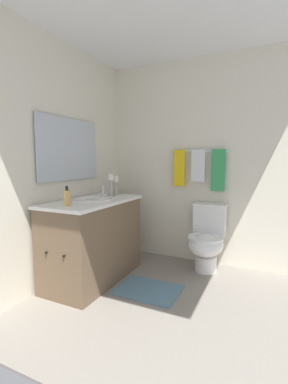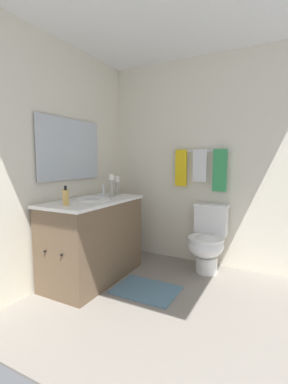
{
  "view_description": "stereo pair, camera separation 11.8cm",
  "coord_description": "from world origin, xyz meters",
  "px_view_note": "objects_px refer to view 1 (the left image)",
  "views": [
    {
      "loc": [
        0.74,
        -2.11,
        1.25
      ],
      "look_at": [
        -0.48,
        0.47,
        0.91
      ],
      "focal_mm": 24.98,
      "sensor_mm": 36.0,
      "label": 1
    },
    {
      "loc": [
        0.85,
        -2.06,
        1.25
      ],
      "look_at": [
        -0.48,
        0.47,
        0.91
      ],
      "focal_mm": 24.98,
      "sensor_mm": 36.0,
      "label": 2
    }
  ],
  "objects_px": {
    "soap_bottle": "(67,198)",
    "towel_near_vanity": "(179,168)",
    "vanity_cabinet": "(94,240)",
    "bath_mat": "(148,290)",
    "sink_basin": "(93,204)",
    "candle_holder_short": "(111,185)",
    "mirror": "(70,149)",
    "towel_near_corner": "(218,170)",
    "toilet": "(207,239)",
    "towel_bar": "(199,151)",
    "candle_holder_tall": "(116,185)",
    "towel_center": "(198,166)"
  },
  "relations": [
    {
      "from": "sink_basin",
      "to": "mirror",
      "type": "height_order",
      "value": "mirror"
    },
    {
      "from": "mirror",
      "to": "soap_bottle",
      "type": "xyz_separation_m",
      "value": [
        0.29,
        -0.39,
        -0.45
      ]
    },
    {
      "from": "toilet",
      "to": "towel_near_vanity",
      "type": "relative_size",
      "value": 1.7
    },
    {
      "from": "vanity_cabinet",
      "to": "sink_basin",
      "type": "height_order",
      "value": "sink_basin"
    },
    {
      "from": "towel_bar",
      "to": "mirror",
      "type": "bearing_deg",
      "value": -140.56
    },
    {
      "from": "towel_near_corner",
      "to": "towel_near_vanity",
      "type": "bearing_deg",
      "value": 180.0
    },
    {
      "from": "towel_bar",
      "to": "toilet",
      "type": "bearing_deg",
      "value": -53.29
    },
    {
      "from": "candle_holder_short",
      "to": "towel_near_corner",
      "type": "height_order",
      "value": "towel_near_corner"
    },
    {
      "from": "mirror",
      "to": "toilet",
      "type": "bearing_deg",
      "value": 28.74
    },
    {
      "from": "bath_mat",
      "to": "towel_center",
      "type": "bearing_deg",
      "value": 75.6
    },
    {
      "from": "mirror",
      "to": "candle_holder_short",
      "type": "height_order",
      "value": "mirror"
    },
    {
      "from": "towel_near_vanity",
      "to": "towel_near_corner",
      "type": "distance_m",
      "value": 0.47
    },
    {
      "from": "towel_near_corner",
      "to": "toilet",
      "type": "bearing_deg",
      "value": -108.28
    },
    {
      "from": "towel_near_vanity",
      "to": "candle_holder_tall",
      "type": "bearing_deg",
      "value": -142.89
    },
    {
      "from": "towel_near_corner",
      "to": "mirror",
      "type": "bearing_deg",
      "value": -146.17
    },
    {
      "from": "soap_bottle",
      "to": "bath_mat",
      "type": "relative_size",
      "value": 0.3
    },
    {
      "from": "candle_holder_short",
      "to": "toilet",
      "type": "distance_m",
      "value": 1.25
    },
    {
      "from": "vanity_cabinet",
      "to": "bath_mat",
      "type": "xyz_separation_m",
      "value": [
        0.62,
        0.0,
        -0.42
      ]
    },
    {
      "from": "sink_basin",
      "to": "candle_holder_short",
      "type": "relative_size",
      "value": 1.6
    },
    {
      "from": "mirror",
      "to": "bath_mat",
      "type": "xyz_separation_m",
      "value": [
        0.91,
        -0.0,
        -1.36
      ]
    },
    {
      "from": "sink_basin",
      "to": "mirror",
      "type": "bearing_deg",
      "value": -179.8
    },
    {
      "from": "candle_holder_tall",
      "to": "bath_mat",
      "type": "relative_size",
      "value": 0.37
    },
    {
      "from": "vanity_cabinet",
      "to": "towel_bar",
      "type": "xyz_separation_m",
      "value": [
        0.86,
        0.94,
        0.94
      ]
    },
    {
      "from": "candle_holder_tall",
      "to": "towel_near_vanity",
      "type": "distance_m",
      "value": 0.81
    },
    {
      "from": "towel_near_vanity",
      "to": "bath_mat",
      "type": "xyz_separation_m",
      "value": [
        -0.0,
        -0.92,
        -1.15
      ]
    },
    {
      "from": "towel_near_corner",
      "to": "bath_mat",
      "type": "height_order",
      "value": "towel_near_corner"
    },
    {
      "from": "towel_bar",
      "to": "towel_near_vanity",
      "type": "xyz_separation_m",
      "value": [
        -0.23,
        -0.02,
        -0.2
      ]
    },
    {
      "from": "mirror",
      "to": "towel_center",
      "type": "height_order",
      "value": "mirror"
    },
    {
      "from": "sink_basin",
      "to": "candle_holder_short",
      "type": "height_order",
      "value": "candle_holder_short"
    },
    {
      "from": "candle_holder_tall",
      "to": "towel_near_vanity",
      "type": "bearing_deg",
      "value": 37.11
    },
    {
      "from": "sink_basin",
      "to": "candle_holder_short",
      "type": "distance_m",
      "value": 0.36
    },
    {
      "from": "towel_near_vanity",
      "to": "toilet",
      "type": "bearing_deg",
      "value": -27.11
    },
    {
      "from": "vanity_cabinet",
      "to": "mirror",
      "type": "xyz_separation_m",
      "value": [
        -0.28,
        0.0,
        0.94
      ]
    },
    {
      "from": "toilet",
      "to": "towel_near_corner",
      "type": "xyz_separation_m",
      "value": [
        0.07,
        0.2,
        0.77
      ]
    },
    {
      "from": "bath_mat",
      "to": "candle_holder_tall",
      "type": "bearing_deg",
      "value": 144.21
    },
    {
      "from": "candle_holder_tall",
      "to": "towel_center",
      "type": "xyz_separation_m",
      "value": [
        0.86,
        0.47,
        0.23
      ]
    },
    {
      "from": "vanity_cabinet",
      "to": "soap_bottle",
      "type": "relative_size",
      "value": 6.31
    },
    {
      "from": "towel_near_corner",
      "to": "towel_center",
      "type": "bearing_deg",
      "value": 180.0
    },
    {
      "from": "mirror",
      "to": "vanity_cabinet",
      "type": "bearing_deg",
      "value": -0.01
    },
    {
      "from": "towel_bar",
      "to": "towel_center",
      "type": "xyz_separation_m",
      "value": [
        0.0,
        -0.02,
        -0.17
      ]
    },
    {
      "from": "sink_basin",
      "to": "candle_holder_tall",
      "type": "height_order",
      "value": "candle_holder_tall"
    },
    {
      "from": "soap_bottle",
      "to": "towel_near_vanity",
      "type": "relative_size",
      "value": 0.41
    },
    {
      "from": "bath_mat",
      "to": "towel_near_vanity",
      "type": "bearing_deg",
      "value": 89.79
    },
    {
      "from": "soap_bottle",
      "to": "toilet",
      "type": "xyz_separation_m",
      "value": [
        1.02,
        1.11,
        -0.55
      ]
    },
    {
      "from": "mirror",
      "to": "towel_center",
      "type": "xyz_separation_m",
      "value": [
        1.14,
        0.92,
        -0.18
      ]
    },
    {
      "from": "mirror",
      "to": "toilet",
      "type": "relative_size",
      "value": 1.2
    },
    {
      "from": "mirror",
      "to": "towel_center",
      "type": "distance_m",
      "value": 1.48
    },
    {
      "from": "towel_near_corner",
      "to": "towel_bar",
      "type": "bearing_deg",
      "value": 175.59
    },
    {
      "from": "candle_holder_short",
      "to": "towel_near_corner",
      "type": "bearing_deg",
      "value": 29.06
    },
    {
      "from": "vanity_cabinet",
      "to": "toilet",
      "type": "bearing_deg",
      "value": 34.91
    }
  ]
}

